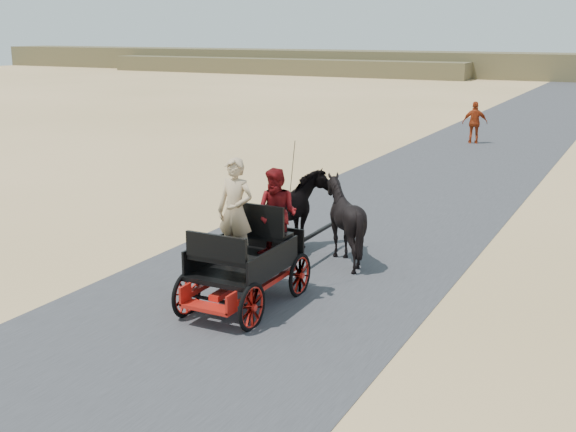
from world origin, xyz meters
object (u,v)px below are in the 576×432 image
at_px(carriage, 245,285).
at_px(horse_right, 344,220).
at_px(pedestrian, 475,123).
at_px(horse_left, 295,214).

height_order(carriage, horse_right, horse_right).
distance_m(carriage, horse_right, 3.09).
height_order(horse_right, pedestrian, pedestrian).
bearing_deg(horse_right, pedestrian, -85.66).
xyz_separation_m(carriage, pedestrian, (-0.73, 19.87, 0.50)).
bearing_deg(pedestrian, horse_right, 76.59).
distance_m(carriage, horse_left, 3.09).
height_order(carriage, pedestrian, pedestrian).
relative_size(horse_right, pedestrian, 0.98).
bearing_deg(carriage, pedestrian, 92.11).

